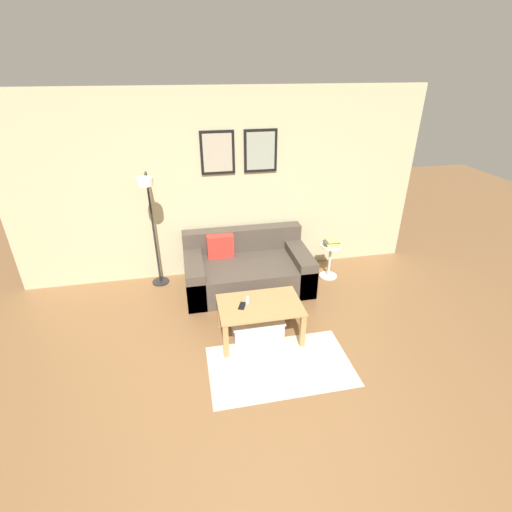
# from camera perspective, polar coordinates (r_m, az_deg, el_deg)

# --- Properties ---
(ground_plane) EXTENTS (16.00, 16.00, 0.00)m
(ground_plane) POSITION_cam_1_polar(r_m,az_deg,el_deg) (3.42, 2.60, -26.94)
(ground_plane) COLOR brown
(wall_back) EXTENTS (5.60, 0.09, 2.55)m
(wall_back) POSITION_cam_1_polar(r_m,az_deg,el_deg) (5.15, -5.14, 10.54)
(wall_back) COLOR #C6BC93
(wall_back) RESTS_ON ground_plane
(area_rug) EXTENTS (1.47, 0.86, 0.01)m
(area_rug) POSITION_cam_1_polar(r_m,az_deg,el_deg) (4.00, 3.73, -16.49)
(area_rug) COLOR beige
(area_rug) RESTS_ON ground_plane
(couch) EXTENTS (1.68, 0.98, 0.72)m
(couch) POSITION_cam_1_polar(r_m,az_deg,el_deg) (5.12, -1.46, -2.01)
(couch) COLOR #4C4238
(couch) RESTS_ON ground_plane
(coffee_table) EXTENTS (0.92, 0.59, 0.43)m
(coffee_table) POSITION_cam_1_polar(r_m,az_deg,el_deg) (4.14, 0.61, -8.35)
(coffee_table) COLOR #AD7F4C
(coffee_table) RESTS_ON ground_plane
(storage_bin) EXTENTS (0.58, 0.36, 0.23)m
(storage_bin) POSITION_cam_1_polar(r_m,az_deg,el_deg) (4.30, 0.16, -10.77)
(storage_bin) COLOR #B2B2B7
(storage_bin) RESTS_ON ground_plane
(floor_lamp) EXTENTS (0.23, 0.52, 1.60)m
(floor_lamp) POSITION_cam_1_polar(r_m,az_deg,el_deg) (4.83, -16.00, 6.33)
(floor_lamp) COLOR black
(floor_lamp) RESTS_ON ground_plane
(side_table) EXTENTS (0.30, 0.30, 0.50)m
(side_table) POSITION_cam_1_polar(r_m,az_deg,el_deg) (5.41, 11.30, -0.32)
(side_table) COLOR white
(side_table) RESTS_ON ground_plane
(book_stack) EXTENTS (0.24, 0.20, 0.09)m
(book_stack) POSITION_cam_1_polar(r_m,az_deg,el_deg) (5.29, 11.58, 1.99)
(book_stack) COLOR #D8C666
(book_stack) RESTS_ON side_table
(remote_control) EXTENTS (0.07, 0.15, 0.02)m
(remote_control) POSITION_cam_1_polar(r_m,az_deg,el_deg) (4.14, -1.31, -6.83)
(remote_control) COLOR #99999E
(remote_control) RESTS_ON coffee_table
(cell_phone) EXTENTS (0.11, 0.15, 0.01)m
(cell_phone) POSITION_cam_1_polar(r_m,az_deg,el_deg) (4.07, -2.14, -7.66)
(cell_phone) COLOR black
(cell_phone) RESTS_ON coffee_table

